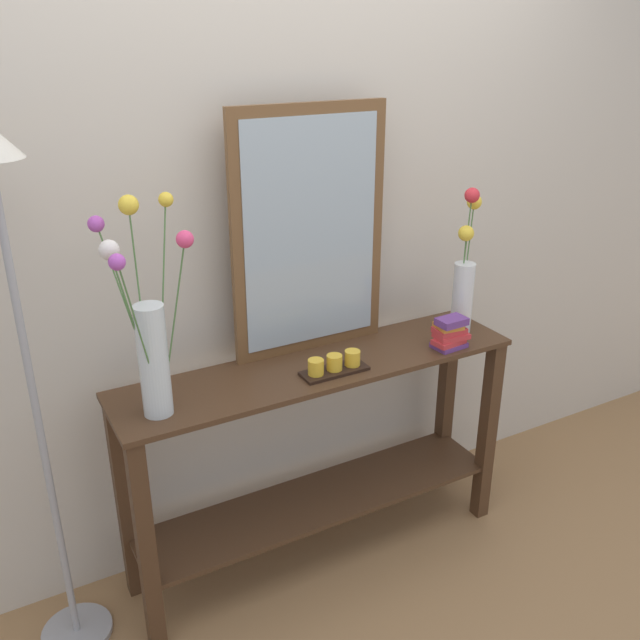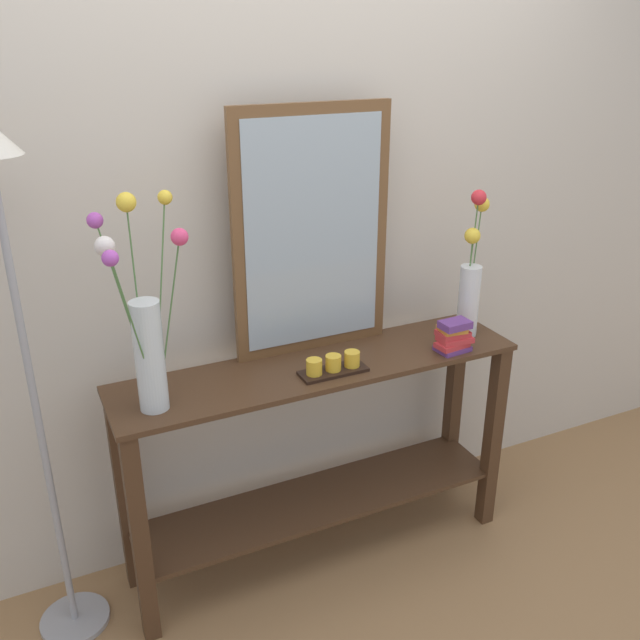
% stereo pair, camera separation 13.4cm
% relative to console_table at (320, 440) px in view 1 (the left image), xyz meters
% --- Properties ---
extents(ground_plane, '(7.00, 6.00, 0.02)m').
position_rel_console_table_xyz_m(ground_plane, '(0.00, 0.00, -0.53)').
color(ground_plane, '#997047').
extents(wall_back, '(6.40, 0.08, 2.70)m').
position_rel_console_table_xyz_m(wall_back, '(0.00, 0.30, 0.83)').
color(wall_back, beige).
rests_on(wall_back, ground).
extents(console_table, '(1.51, 0.35, 0.84)m').
position_rel_console_table_xyz_m(console_table, '(0.00, 0.00, 0.00)').
color(console_table, '#472D1C').
rests_on(console_table, ground).
extents(mirror_leaning, '(0.60, 0.03, 0.89)m').
position_rel_console_table_xyz_m(mirror_leaning, '(0.04, 0.15, 0.77)').
color(mirror_leaning, brown).
rests_on(mirror_leaning, console_table).
extents(tall_vase_left, '(0.27, 0.29, 0.68)m').
position_rel_console_table_xyz_m(tall_vase_left, '(-0.61, -0.05, 0.59)').
color(tall_vase_left, silver).
rests_on(tall_vase_left, console_table).
extents(vase_right, '(0.14, 0.13, 0.57)m').
position_rel_console_table_xyz_m(vase_right, '(0.64, -0.00, 0.55)').
color(vase_right, silver).
rests_on(vase_right, console_table).
extents(candle_tray, '(0.24, 0.09, 0.07)m').
position_rel_console_table_xyz_m(candle_tray, '(0.01, -0.08, 0.35)').
color(candle_tray, black).
rests_on(candle_tray, console_table).
extents(book_stack, '(0.14, 0.10, 0.12)m').
position_rel_console_table_xyz_m(book_stack, '(0.50, -0.11, 0.38)').
color(book_stack, '#663884').
rests_on(book_stack, console_table).
extents(floor_lamp, '(0.24, 0.24, 1.75)m').
position_rel_console_table_xyz_m(floor_lamp, '(-0.95, 0.04, 0.67)').
color(floor_lamp, '#9E9EA3').
rests_on(floor_lamp, ground).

